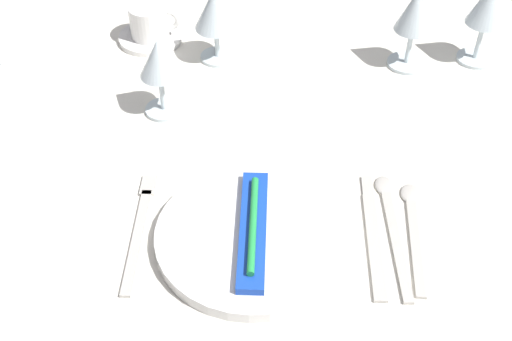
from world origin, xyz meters
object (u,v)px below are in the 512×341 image
wine_glass_centre (415,14)px  wine_glass_right (159,63)px  spoon_soup (391,220)px  spoon_dessert (413,223)px  coffee_cup_left (150,21)px  wine_glass_left (488,7)px  toothbrush_package (253,228)px  wine_glass_far (216,11)px  dinner_plate (253,237)px  dinner_knife (373,237)px  fork_outer (140,226)px

wine_glass_centre → wine_glass_right: size_ratio=1.11×
spoon_soup → wine_glass_right: (-0.35, 0.24, 0.09)m
spoon_dessert → coffee_cup_left: size_ratio=2.21×
wine_glass_centre → wine_glass_left: size_ratio=0.96×
toothbrush_package → wine_glass_far: 0.45m
dinner_plate → wine_glass_right: 0.33m
spoon_dessert → coffee_cup_left: coffee_cup_left is taller
spoon_dessert → coffee_cup_left: 0.63m
wine_glass_right → spoon_dessert: bearing=-32.2°
dinner_knife → toothbrush_package: bearing=-176.3°
wine_glass_centre → dinner_plate: bearing=-121.4°
dinner_plate → toothbrush_package: bearing=180.0°
spoon_dessert → coffee_cup_left: (-0.44, 0.46, 0.04)m
toothbrush_package → spoon_soup: toothbrush_package is taller
toothbrush_package → wine_glass_centre: bearing=58.6°
fork_outer → wine_glass_centre: (0.42, 0.41, 0.10)m
wine_glass_left → coffee_cup_left: bearing=175.6°
wine_glass_centre → wine_glass_far: size_ratio=1.06×
wine_glass_left → fork_outer: bearing=-141.9°
spoon_dessert → wine_glass_centre: 0.41m
fork_outer → dinner_knife: same height
toothbrush_package → dinner_knife: 0.17m
dinner_plate → coffee_cup_left: bearing=113.0°
dinner_plate → wine_glass_left: bearing=49.1°
fork_outer → wine_glass_far: size_ratio=1.55×
dinner_knife → fork_outer: bearing=178.4°
spoon_dessert → wine_glass_far: (-0.31, 0.40, 0.10)m
dinner_plate → fork_outer: dinner_plate is taller
toothbrush_package → dinner_plate: bearing=0.0°
coffee_cup_left → wine_glass_left: bearing=-4.4°
wine_glass_left → wine_glass_right: (-0.55, -0.17, -0.01)m
spoon_soup → wine_glass_left: (0.20, 0.41, 0.11)m
dinner_knife → wine_glass_far: 0.50m
spoon_soup → wine_glass_left: wine_glass_left is taller
coffee_cup_left → wine_glass_left: size_ratio=0.60×
toothbrush_package → spoon_dessert: toothbrush_package is taller
coffee_cup_left → wine_glass_far: (0.13, -0.06, 0.06)m
dinner_knife → wine_glass_left: (0.22, 0.44, 0.11)m
spoon_soup → wine_glass_right: bearing=146.1°
coffee_cup_left → wine_glass_right: wine_glass_right is taller
dinner_plate → spoon_soup: (0.19, 0.04, -0.01)m
spoon_dessert → wine_glass_left: bearing=68.1°
spoon_dessert → wine_glass_centre: wine_glass_centre is taller
fork_outer → spoon_dessert: spoon_dessert is taller
wine_glass_far → spoon_soup: bearing=-55.1°
dinner_plate → wine_glass_far: size_ratio=1.88×
fork_outer → dinner_knife: (0.33, -0.01, 0.00)m
spoon_soup → wine_glass_far: wine_glass_far is taller
dinner_plate → spoon_dessert: 0.23m
wine_glass_right → fork_outer: bearing=-90.0°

